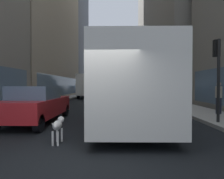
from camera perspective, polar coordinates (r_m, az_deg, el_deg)
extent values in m
plane|color=black|center=(39.59, -0.15, -1.25)|extent=(120.00, 120.00, 0.00)
cube|color=#9E9991|center=(40.08, -8.33, -1.13)|extent=(2.40, 110.00, 0.15)
cube|color=#ADA89E|center=(39.90, 8.06, -1.14)|extent=(2.40, 110.00, 0.15)
cube|color=slate|center=(27.81, -13.46, 1.00)|extent=(0.08, 19.07, 2.40)
cube|color=#4C515B|center=(54.16, -13.31, 17.99)|extent=(8.94, 23.22, 34.75)
cube|color=slate|center=(50.93, -8.37, 1.07)|extent=(0.08, 20.90, 2.40)
cube|color=slate|center=(29.87, 11.73, 1.02)|extent=(0.08, 18.37, 2.40)
cube|color=gray|center=(52.46, 13.83, 17.99)|extent=(9.40, 14.95, 33.78)
cube|color=slate|center=(49.36, 8.44, 1.07)|extent=(0.08, 13.45, 2.40)
cube|color=silver|center=(10.49, 3.78, 1.28)|extent=(2.55, 11.50, 2.75)
cube|color=slate|center=(10.50, 3.78, 3.98)|extent=(2.57, 11.04, 0.90)
cube|color=black|center=(16.22, 2.72, -2.75)|extent=(2.55, 0.16, 0.44)
cylinder|color=black|center=(14.08, -1.57, -3.54)|extent=(0.30, 1.00, 1.00)
cylinder|color=black|center=(14.17, 7.58, -3.52)|extent=(0.30, 1.00, 1.00)
cylinder|color=black|center=(6.46, -4.42, -9.12)|extent=(0.30, 1.00, 1.00)
cylinder|color=black|center=(6.64, 15.54, -8.86)|extent=(0.30, 1.00, 1.00)
cube|color=silver|center=(15.68, -2.54, 4.25)|extent=(0.08, 0.24, 0.40)
cube|color=red|center=(9.53, -20.54, -4.68)|extent=(1.81, 4.62, 0.75)
cube|color=slate|center=(9.27, -21.09, -0.82)|extent=(1.66, 2.08, 0.55)
cylinder|color=black|center=(11.61, -20.78, -5.51)|extent=(0.22, 0.64, 0.64)
cylinder|color=black|center=(11.13, -13.12, -5.75)|extent=(0.22, 0.64, 0.64)
cylinder|color=black|center=(7.54, -20.13, -9.08)|extent=(0.22, 0.64, 0.64)
cube|color=#B7BABF|center=(48.65, -3.28, 0.01)|extent=(1.84, 4.68, 0.75)
cube|color=slate|center=(48.41, -3.30, 0.77)|extent=(1.69, 2.11, 0.55)
cylinder|color=black|center=(50.64, -4.03, -0.37)|extent=(0.22, 0.64, 0.64)
cylinder|color=black|center=(50.53, -2.21, -0.37)|extent=(0.22, 0.64, 0.64)
cylinder|color=black|center=(46.81, -4.43, -0.49)|extent=(0.22, 0.64, 0.64)
cylinder|color=black|center=(46.69, -2.46, -0.50)|extent=(0.22, 0.64, 0.64)
cube|color=yellow|center=(21.90, 2.22, -1.36)|extent=(1.84, 4.74, 0.75)
cube|color=slate|center=(21.64, 2.24, 0.33)|extent=(1.70, 2.13, 0.55)
cylinder|color=black|center=(23.86, 0.16, -2.06)|extent=(0.22, 0.64, 0.64)
cylinder|color=black|center=(23.90, 4.05, -2.05)|extent=(0.22, 0.64, 0.64)
cylinder|color=black|center=(19.96, 0.03, -2.68)|extent=(0.22, 0.64, 0.64)
cylinder|color=black|center=(20.01, 4.69, -2.68)|extent=(0.22, 0.64, 0.64)
cube|color=silver|center=(44.48, 1.50, -0.09)|extent=(1.79, 4.12, 0.75)
cube|color=slate|center=(44.26, 1.50, 0.74)|extent=(1.65, 1.85, 0.55)
cylinder|color=black|center=(46.13, 0.50, -0.51)|extent=(0.22, 0.64, 0.64)
cylinder|color=black|center=(46.14, 2.45, -0.51)|extent=(0.22, 0.64, 0.64)
cylinder|color=black|center=(42.84, 0.47, -0.64)|extent=(0.22, 0.64, 0.64)
cylinder|color=black|center=(42.86, 2.57, -0.64)|extent=(0.22, 0.64, 0.64)
cube|color=#4C6BB7|center=(30.58, 1.82, -0.65)|extent=(1.79, 4.12, 0.75)
cube|color=slate|center=(30.36, 1.82, 0.56)|extent=(1.64, 1.85, 0.55)
cylinder|color=black|center=(32.23, 0.37, -1.23)|extent=(0.22, 0.64, 0.64)
cylinder|color=black|center=(32.25, 3.16, -1.23)|extent=(0.22, 0.64, 0.64)
cylinder|color=black|center=(28.94, 0.32, -1.50)|extent=(0.22, 0.64, 0.64)
cylinder|color=black|center=(28.97, 3.42, -1.49)|extent=(0.22, 0.64, 0.64)
cube|color=slate|center=(41.29, -1.78, -0.19)|extent=(1.83, 4.07, 0.75)
cube|color=slate|center=(41.07, -1.79, 0.71)|extent=(1.68, 1.83, 0.55)
cylinder|color=black|center=(42.96, -2.76, -0.64)|extent=(0.22, 0.64, 0.64)
cylinder|color=black|center=(42.89, -0.61, -0.64)|extent=(0.22, 0.64, 0.64)
cylinder|color=black|center=(39.73, -3.04, -0.78)|extent=(0.22, 0.64, 0.64)
cylinder|color=black|center=(39.65, -0.72, -0.78)|extent=(0.22, 0.64, 0.64)
cube|color=#19519E|center=(30.12, -5.79, 0.85)|extent=(2.30, 2.00, 2.10)
cube|color=silver|center=(26.40, -6.73, 1.35)|extent=(2.30, 5.50, 2.60)
cylinder|color=black|center=(30.28, -7.69, -1.14)|extent=(0.28, 0.90, 0.90)
cylinder|color=black|center=(30.05, -3.87, -1.15)|extent=(0.28, 0.90, 0.90)
cylinder|color=black|center=(24.86, -9.56, -1.64)|extent=(0.28, 0.90, 0.90)
cylinder|color=black|center=(24.58, -4.92, -1.66)|extent=(0.28, 0.90, 0.90)
ellipsoid|color=white|center=(5.95, -15.30, -9.74)|extent=(0.22, 0.60, 0.26)
sphere|color=white|center=(6.29, -14.34, -8.30)|extent=(0.20, 0.20, 0.20)
sphere|color=black|center=(6.33, -14.82, -8.09)|extent=(0.07, 0.07, 0.07)
sphere|color=black|center=(6.29, -13.76, -8.13)|extent=(0.07, 0.07, 0.07)
cylinder|color=white|center=(5.56, -16.47, -9.99)|extent=(0.03, 0.16, 0.19)
cylinder|color=white|center=(6.24, -15.37, -12.34)|extent=(0.06, 0.06, 0.40)
cylinder|color=white|center=(6.20, -14.10, -12.42)|extent=(0.06, 0.06, 0.40)
cylinder|color=white|center=(5.84, -16.55, -13.26)|extent=(0.06, 0.06, 0.40)
cylinder|color=white|center=(5.81, -15.20, -13.36)|extent=(0.06, 0.06, 0.40)
sphere|color=black|center=(6.02, -14.58, -9.22)|extent=(0.04, 0.04, 0.04)
sphere|color=black|center=(5.89, -16.09, -9.67)|extent=(0.04, 0.04, 0.04)
sphere|color=black|center=(5.76, -15.62, -9.49)|extent=(0.04, 0.04, 0.04)
cylinder|color=#1E1E2D|center=(12.07, 28.08, -4.10)|extent=(0.28, 0.28, 0.85)
cylinder|color=#B2A58C|center=(12.03, 28.11, -0.61)|extent=(0.34, 0.34, 0.62)
sphere|color=tan|center=(12.02, 28.13, 1.39)|extent=(0.22, 0.22, 0.22)
cylinder|color=black|center=(9.28, 28.06, 2.24)|extent=(0.12, 0.12, 3.40)
cube|color=black|center=(9.56, 27.63, 10.34)|extent=(0.24, 0.20, 0.70)
sphere|color=red|center=(9.70, 27.35, 11.53)|extent=(0.11, 0.11, 0.11)
sphere|color=orange|center=(9.66, 27.33, 10.25)|extent=(0.11, 0.11, 0.11)
sphere|color=green|center=(9.63, 27.32, 8.96)|extent=(0.11, 0.11, 0.11)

